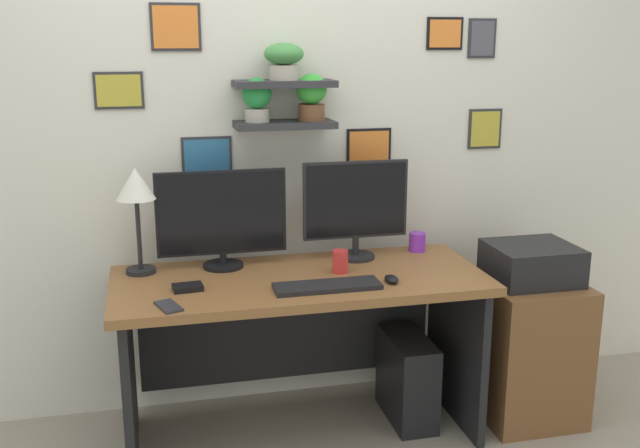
{
  "coord_description": "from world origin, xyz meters",
  "views": [
    {
      "loc": [
        -0.61,
        -2.95,
        1.75
      ],
      "look_at": [
        0.1,
        0.05,
        0.97
      ],
      "focal_mm": 41.28,
      "sensor_mm": 36.0,
      "label": 1
    }
  ],
  "objects": [
    {
      "name": "ground_plane",
      "position": [
        0.0,
        0.0,
        0.0
      ],
      "size": [
        8.0,
        8.0,
        0.0
      ],
      "primitive_type": "plane",
      "color": "gray"
    },
    {
      "name": "back_wall_assembly",
      "position": [
        0.0,
        0.44,
        1.36
      ],
      "size": [
        4.4,
        0.24,
        2.7
      ],
      "color": "silver",
      "rests_on": "ground"
    },
    {
      "name": "desk",
      "position": [
        0.0,
        0.05,
        0.54
      ],
      "size": [
        1.6,
        0.68,
        0.75
      ],
      "color": "brown",
      "rests_on": "ground"
    },
    {
      "name": "monitor_left",
      "position": [
        -0.31,
        0.22,
        0.98
      ],
      "size": [
        0.57,
        0.18,
        0.44
      ],
      "color": "black",
      "rests_on": "desk"
    },
    {
      "name": "monitor_right",
      "position": [
        0.31,
        0.22,
        1.0
      ],
      "size": [
        0.49,
        0.18,
        0.46
      ],
      "color": "black",
      "rests_on": "desk"
    },
    {
      "name": "keyboard",
      "position": [
        0.08,
        -0.18,
        0.76
      ],
      "size": [
        0.44,
        0.14,
        0.02
      ],
      "primitive_type": "cube",
      "color": "black",
      "rests_on": "desk"
    },
    {
      "name": "computer_mouse",
      "position": [
        0.36,
        -0.17,
        0.77
      ],
      "size": [
        0.06,
        0.09,
        0.03
      ],
      "primitive_type": "ellipsoid",
      "color": "black",
      "rests_on": "desk"
    },
    {
      "name": "desk_lamp",
      "position": [
        -0.67,
        0.21,
        1.11
      ],
      "size": [
        0.17,
        0.17,
        0.47
      ],
      "color": "black",
      "rests_on": "desk"
    },
    {
      "name": "cell_phone",
      "position": [
        -0.57,
        -0.25,
        0.76
      ],
      "size": [
        0.11,
        0.16,
        0.01
      ],
      "primitive_type": "cube",
      "rotation": [
        0.0,
        0.0,
        0.33
      ],
      "color": "#2D2D33",
      "rests_on": "desk"
    },
    {
      "name": "coffee_mug",
      "position": [
        0.63,
        0.25,
        0.8
      ],
      "size": [
        0.08,
        0.08,
        0.09
      ],
      "primitive_type": "cylinder",
      "color": "purple",
      "rests_on": "desk"
    },
    {
      "name": "pen_cup",
      "position": [
        0.18,
        0.02,
        0.8
      ],
      "size": [
        0.07,
        0.07,
        0.1
      ],
      "primitive_type": "cylinder",
      "color": "red",
      "rests_on": "desk"
    },
    {
      "name": "scissors_tray",
      "position": [
        -0.48,
        -0.07,
        0.76
      ],
      "size": [
        0.13,
        0.09,
        0.02
      ],
      "primitive_type": "cube",
      "rotation": [
        0.0,
        0.0,
        0.09
      ],
      "color": "black",
      "rests_on": "desk"
    },
    {
      "name": "drawer_cabinet",
      "position": [
        1.07,
        -0.05,
        0.33
      ],
      "size": [
        0.44,
        0.5,
        0.66
      ],
      "primitive_type": "cube",
      "color": "brown",
      "rests_on": "ground"
    },
    {
      "name": "printer",
      "position": [
        1.07,
        -0.05,
        0.75
      ],
      "size": [
        0.38,
        0.34,
        0.17
      ],
      "primitive_type": "cube",
      "color": "black",
      "rests_on": "drawer_cabinet"
    },
    {
      "name": "computer_tower_right",
      "position": [
        0.51,
        0.02,
        0.2
      ],
      "size": [
        0.18,
        0.4,
        0.41
      ],
      "primitive_type": "cube",
      "color": "black",
      "rests_on": "ground"
    }
  ]
}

